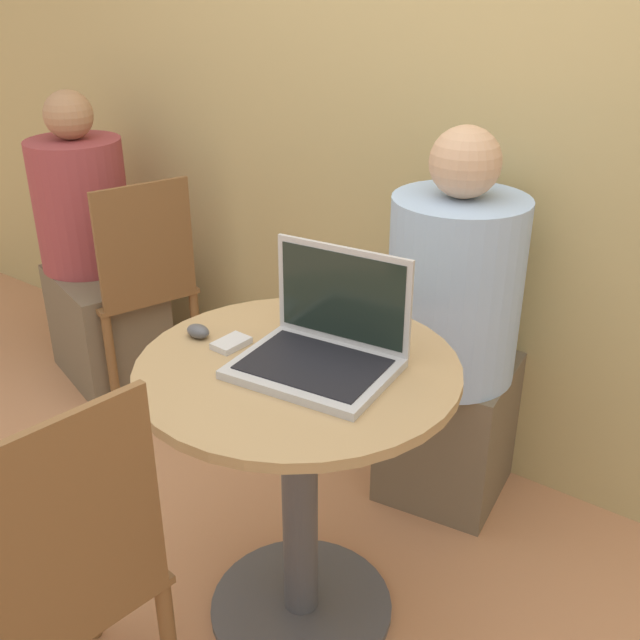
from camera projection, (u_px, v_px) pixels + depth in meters
name	position (u px, v px, depth m)	size (l,w,h in m)	color
ground_plane	(301.00, 608.00, 2.04)	(12.00, 12.00, 0.00)	tan
back_wall	(494.00, 72.00, 2.14)	(7.00, 0.05, 2.60)	tan
round_table	(299.00, 452.00, 1.81)	(0.75, 0.75, 0.76)	#4C4C51
laptop	(323.00, 345.00, 1.68)	(0.37, 0.31, 0.26)	#B7B7BC
cell_phone	(231.00, 343.00, 1.78)	(0.06, 0.09, 0.02)	silver
computer_mouse	(198.00, 331.00, 1.82)	(0.06, 0.04, 0.03)	#4C4C51
chair_empty	(54.00, 589.00, 1.48)	(0.44, 0.44, 0.91)	brown
person_seated	(456.00, 353.00, 2.31)	(0.44, 0.62, 1.20)	brown
chair_background	(138.00, 286.00, 2.89)	(0.50, 0.50, 0.88)	brown
person_background	(95.00, 266.00, 3.02)	(0.60, 0.49, 1.16)	brown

